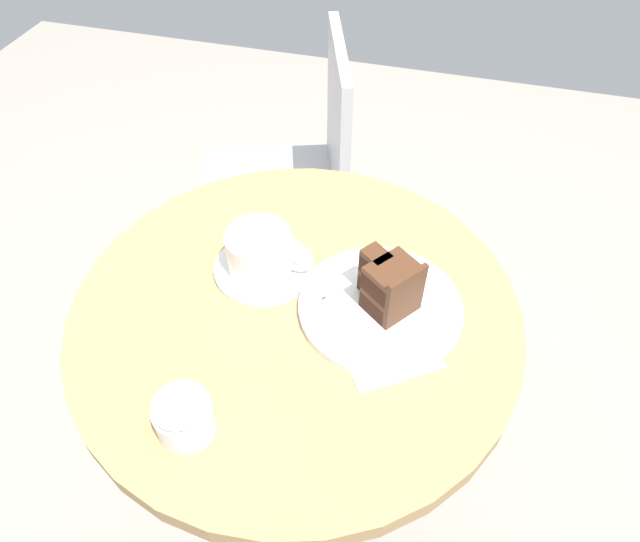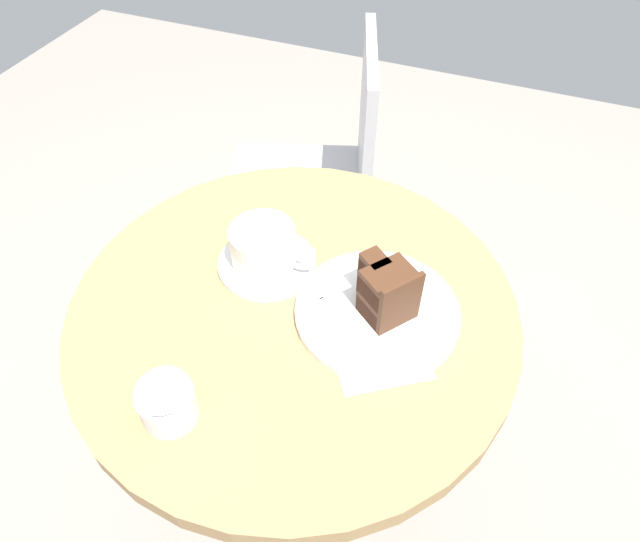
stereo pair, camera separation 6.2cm
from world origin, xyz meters
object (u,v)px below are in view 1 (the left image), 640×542
(teaspoon, at_px, (285,249))
(cake_slice, at_px, (390,286))
(saucer, at_px, (264,268))
(fork, at_px, (332,307))
(coffee_cup, at_px, (261,250))
(cake_plate, at_px, (380,307))
(napkin, at_px, (383,339))
(cafe_chair, at_px, (301,170))
(sugar_pot, at_px, (183,415))

(teaspoon, height_order, cake_slice, cake_slice)
(saucer, height_order, teaspoon, teaspoon)
(fork, bearing_deg, coffee_cup, 12.92)
(cake_plate, height_order, napkin, cake_plate)
(saucer, bearing_deg, cafe_chair, 101.55)
(cake_plate, distance_m, cafe_chair, 0.74)
(coffee_cup, bearing_deg, saucer, 3.62)
(fork, distance_m, cafe_chair, 0.74)
(teaspoon, bearing_deg, coffee_cup, -122.51)
(coffee_cup, bearing_deg, cafe_chair, 101.37)
(coffee_cup, bearing_deg, napkin, -21.99)
(cafe_chair, height_order, sugar_pot, cafe_chair)
(fork, bearing_deg, napkin, -161.65)
(teaspoon, distance_m, cake_plate, 0.18)
(saucer, height_order, cake_plate, cake_plate)
(teaspoon, height_order, cake_plate, teaspoon)
(coffee_cup, height_order, sugar_pot, coffee_cup)
(cafe_chair, bearing_deg, teaspoon, -4.33)
(teaspoon, bearing_deg, sugar_pot, -97.79)
(cake_slice, bearing_deg, fork, -159.10)
(fork, height_order, napkin, fork)
(cake_plate, bearing_deg, cake_slice, 13.85)
(teaspoon, relative_size, fork, 0.88)
(sugar_pot, bearing_deg, teaspoon, 85.58)
(cake_plate, relative_size, sugar_pot, 3.32)
(coffee_cup, distance_m, cake_plate, 0.20)
(cake_plate, bearing_deg, napkin, -74.29)
(fork, xyz_separation_m, napkin, (0.08, -0.03, -0.01))
(sugar_pot, bearing_deg, cake_plate, 52.18)
(fork, height_order, cafe_chair, cafe_chair)
(napkin, relative_size, sugar_pot, 2.55)
(saucer, height_order, cake_slice, cake_slice)
(cake_plate, bearing_deg, coffee_cup, 171.02)
(napkin, bearing_deg, cake_plate, 105.71)
(coffee_cup, distance_m, napkin, 0.23)
(coffee_cup, bearing_deg, sugar_pot, -90.18)
(coffee_cup, xyz_separation_m, fork, (0.13, -0.06, -0.03))
(saucer, relative_size, cafe_chair, 0.19)
(coffee_cup, bearing_deg, teaspoon, 60.86)
(coffee_cup, relative_size, cafe_chair, 0.17)
(teaspoon, bearing_deg, cake_slice, -25.24)
(saucer, height_order, sugar_pot, sugar_pot)
(saucer, distance_m, cake_plate, 0.19)
(cake_slice, relative_size, sugar_pot, 1.36)
(saucer, distance_m, teaspoon, 0.05)
(coffee_cup, xyz_separation_m, sugar_pot, (-0.00, -0.28, -0.01))
(teaspoon, distance_m, cafe_chair, 0.62)
(cake_slice, height_order, napkin, cake_slice)
(saucer, xyz_separation_m, sugar_pot, (-0.00, -0.28, 0.03))
(saucer, xyz_separation_m, cake_slice, (0.20, -0.03, 0.05))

